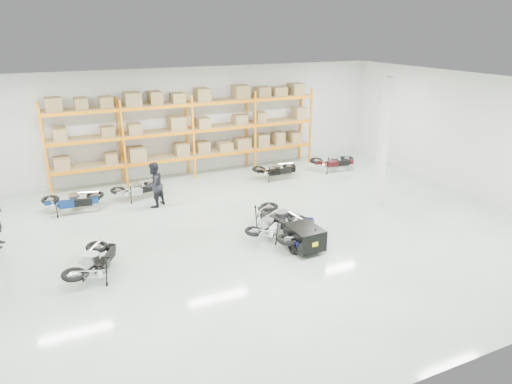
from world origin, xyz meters
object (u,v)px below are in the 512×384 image
moto_back_a (72,197)px  moto_back_c (276,167)px  moto_touring_right (279,213)px  moto_blue_centre (300,227)px  trailer (305,237)px  moto_back_b (137,186)px  moto_back_d (334,159)px  moto_black_far_left (94,257)px  moto_silver_left (270,222)px  person_back (154,185)px

moto_back_a → moto_back_c: (8.05, 0.31, -0.03)m
moto_touring_right → moto_back_a: size_ratio=1.04×
moto_blue_centre → trailer: (-0.10, -0.46, -0.12)m
moto_back_b → moto_back_c: (5.77, -0.10, 0.02)m
moto_back_a → moto_back_c: 8.05m
moto_back_a → moto_back_c: size_ratio=1.06×
moto_back_b → moto_back_d: bearing=-105.0°
moto_black_far_left → trailer: (5.60, -1.06, -0.12)m
moto_black_far_left → moto_touring_right: size_ratio=0.96×
moto_black_far_left → moto_back_c: 9.41m
moto_silver_left → person_back: 4.74m
moto_blue_centre → moto_back_a: (-5.89, 5.45, -0.01)m
moto_back_d → person_back: size_ratio=1.09×
moto_back_a → moto_back_d: bearing=-81.4°
moto_blue_centre → moto_back_c: 6.16m
trailer → moto_back_b: moto_back_b is taller
moto_back_c → moto_back_d: (2.86, -0.06, 0.03)m
moto_back_c → moto_back_d: moto_back_d is taller
moto_back_a → moto_silver_left: bearing=-123.8°
moto_back_c → person_back: 5.45m
moto_back_d → moto_silver_left: bearing=141.4°
moto_silver_left → moto_back_a: bearing=10.1°
moto_touring_right → moto_back_a: 7.22m
moto_touring_right → moto_black_far_left: bearing=172.5°
moto_back_d → person_back: bearing=106.9°
moto_silver_left → moto_black_far_left: (-5.12, -0.22, 0.05)m
moto_back_d → moto_black_far_left: bearing=125.8°
moto_back_c → moto_back_d: 2.86m
moto_blue_centre → moto_touring_right: 1.15m
moto_black_far_left → moto_back_a: (-0.18, 4.85, -0.00)m
person_back → moto_blue_centre: bearing=87.2°
moto_back_b → person_back: person_back is taller
moto_back_b → moto_back_c: size_ratio=0.96×
moto_silver_left → moto_touring_right: size_ratio=0.87×
moto_back_b → moto_back_d: 8.63m
moto_blue_centre → moto_back_a: moto_blue_centre is taller
moto_touring_right → moto_back_b: 5.89m
moto_back_b → person_back: (0.42, -1.10, 0.32)m
moto_blue_centre → moto_back_d: 7.60m
trailer → moto_back_c: (2.26, 6.23, 0.08)m
moto_black_far_left → moto_back_c: size_ratio=1.06×
moto_back_d → moto_touring_right: bearing=142.1°
moto_touring_right → moto_back_d: moto_touring_right is taller
moto_black_far_left → trailer: moto_black_far_left is taller
person_back → moto_touring_right: bearing=93.9°
moto_silver_left → moto_black_far_left: moto_black_far_left is taller
moto_back_a → moto_back_d: 10.91m
moto_silver_left → trailer: bearing=161.8°
moto_silver_left → moto_back_c: size_ratio=0.97×
moto_back_a → moto_back_d: size_ratio=1.00×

